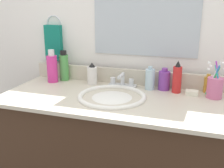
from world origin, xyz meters
The scene contains 18 objects.
vanity_cabinet centered at (0.00, 0.00, 0.36)m, with size 1.11×0.48×0.73m, color #382316.
countertop centered at (0.00, 0.00, 0.74)m, with size 1.15×0.53×0.02m, color beige.
backsplash centered at (0.00, 0.25, 0.79)m, with size 1.15×0.02×0.09m, color beige.
back_wall centered at (0.00, 0.31, 0.65)m, with size 2.25×0.04×1.30m, color white.
mirror_panel centered at (0.10, 0.29, 1.20)m, with size 0.60×0.01×0.56m, color #B2BCC6.
towel_ring centered at (-0.48, 0.29, 1.09)m, with size 0.10×0.10×0.01m, color silver.
hand_towel centered at (-0.48, 0.27, 0.97)m, with size 0.11×0.04×0.22m, color #147260.
sink_basin centered at (0.00, -0.01, 0.72)m, with size 0.35×0.35×0.11m.
faucet centered at (0.00, 0.19, 0.78)m, with size 0.16×0.10×0.08m.
bottle_spray_red centered at (0.30, 0.18, 0.83)m, with size 0.05×0.05×0.17m.
bottle_cream_purple centered at (0.23, 0.21, 0.80)m, with size 0.06×0.06×0.12m.
bottle_oil_amber centered at (0.46, 0.23, 0.79)m, with size 0.04×0.04×0.10m.
bottle_soap_pink centered at (-0.43, 0.15, 0.84)m, with size 0.06×0.06×0.20m.
bottle_lotion_white centered at (-0.18, 0.18, 0.81)m, with size 0.06×0.06×0.13m.
bottle_toner_green centered at (-0.38, 0.21, 0.84)m, with size 0.06×0.06×0.19m.
bottle_gel_clear centered at (0.16, 0.19, 0.81)m, with size 0.05×0.05×0.13m.
cup_pink centered at (0.49, 0.15, 0.81)m, with size 0.09×0.08×0.19m.
soap_bar centered at (0.39, 0.16, 0.76)m, with size 0.06×0.04×0.02m, color white.
Camera 1 is at (0.40, -1.23, 1.21)m, focal length 43.08 mm.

